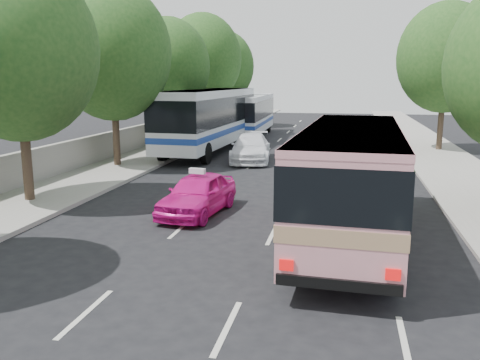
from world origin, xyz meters
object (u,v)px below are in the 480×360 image
(white_pickup, at_px, (251,148))
(tour_coach_rear, at_px, (251,112))
(pink_taxi, at_px, (198,194))
(tour_coach_front, at_px, (209,115))
(pink_bus, at_px, (351,171))

(white_pickup, relative_size, tour_coach_rear, 0.47)
(pink_taxi, distance_m, tour_coach_front, 15.30)
(pink_taxi, height_order, tour_coach_front, tour_coach_front)
(white_pickup, xyz_separation_m, tour_coach_front, (-3.25, 3.11, 1.61))
(pink_taxi, relative_size, white_pickup, 0.80)
(white_pickup, distance_m, tour_coach_front, 4.78)
(pink_taxi, bearing_deg, white_pickup, 98.17)
(pink_bus, distance_m, tour_coach_front, 18.70)
(white_pickup, height_order, tour_coach_rear, tour_coach_rear)
(white_pickup, bearing_deg, tour_coach_front, 128.83)
(white_pickup, relative_size, tour_coach_front, 0.40)
(pink_taxi, xyz_separation_m, tour_coach_rear, (-2.64, 24.00, 1.29))
(tour_coach_rear, bearing_deg, tour_coach_front, -97.20)
(pink_bus, xyz_separation_m, pink_taxi, (-5.10, 1.78, -1.31))
(pink_bus, height_order, tour_coach_front, tour_coach_front)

